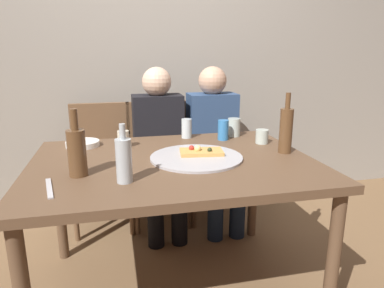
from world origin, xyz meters
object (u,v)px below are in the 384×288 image
object	(u,v)px
dining_table	(173,174)
chair_right	(209,150)
pizza_slice_last	(201,151)
soda_can	(223,130)
pizza_tray	(196,157)
table_knife	(49,188)
tumbler_near	(187,128)
wine_bottle	(77,151)
chair_left	(102,157)
beer_bottle	(124,160)
guest_in_sweater	(160,142)
wine_glass	(234,127)
guest_in_beanie	(215,139)
plate_stack	(83,144)
water_bottle	(286,130)
short_glass	(262,136)
tumbler_far	(123,139)
chair_middle	(158,153)

from	to	relation	value
dining_table	chair_right	bearing A→B (deg)	64.02
pizza_slice_last	soda_can	size ratio (longest dim) A/B	1.93
pizza_tray	table_knife	distance (m)	0.71
pizza_tray	tumbler_near	distance (m)	0.45
wine_bottle	chair_left	bearing A→B (deg)	86.86
beer_bottle	tumbler_near	distance (m)	0.81
soda_can	guest_in_sweater	world-z (taller)	guest_in_sweater
wine_bottle	wine_glass	world-z (taller)	wine_bottle
beer_bottle	table_knife	world-z (taller)	beer_bottle
guest_in_beanie	dining_table	bearing A→B (deg)	59.73
table_knife	guest_in_beanie	distance (m)	1.44
plate_stack	water_bottle	bearing A→B (deg)	-19.34
short_glass	soda_can	distance (m)	0.24
chair_left	chair_right	xyz separation A→B (m)	(0.83, 0.00, 0.00)
pizza_tray	water_bottle	distance (m)	0.50
pizza_slice_last	pizza_tray	bearing A→B (deg)	-130.50
wine_bottle	beer_bottle	bearing A→B (deg)	-32.53
dining_table	plate_stack	xyz separation A→B (m)	(-0.46, 0.37, 0.09)
wine_glass	soda_can	size ratio (longest dim) A/B	0.94
wine_bottle	short_glass	size ratio (longest dim) A/B	3.60
pizza_slice_last	guest_in_sweater	xyz separation A→B (m)	(-0.12, 0.74, -0.13)
soda_can	pizza_slice_last	bearing A→B (deg)	-125.64
wine_bottle	chair_left	xyz separation A→B (m)	(0.06, 1.06, -0.35)
chair_left	guest_in_beanie	bearing A→B (deg)	169.67
water_bottle	soda_can	xyz separation A→B (m)	(-0.24, 0.34, -0.07)
wine_bottle	chair_right	size ratio (longest dim) A/B	0.33
wine_bottle	water_bottle	size ratio (longest dim) A/B	0.92
beer_bottle	tumbler_far	world-z (taller)	beer_bottle
dining_table	pizza_tray	xyz separation A→B (m)	(0.12, -0.01, 0.08)
water_bottle	tumbler_near	world-z (taller)	water_bottle
chair_middle	guest_in_sweater	size ratio (longest dim) A/B	0.77
chair_middle	guest_in_beanie	distance (m)	0.46
chair_left	dining_table	bearing A→B (deg)	112.70
beer_bottle	guest_in_sweater	world-z (taller)	guest_in_sweater
soda_can	guest_in_beanie	size ratio (longest dim) A/B	0.10
wine_bottle	beer_bottle	xyz separation A→B (m)	(0.19, -0.12, -0.01)
wine_bottle	chair_middle	world-z (taller)	wine_bottle
chair_left	wine_glass	bearing A→B (deg)	148.98
dining_table	pizza_slice_last	bearing A→B (deg)	11.54
plate_stack	chair_right	size ratio (longest dim) A/B	0.21
chair_middle	guest_in_sweater	world-z (taller)	guest_in_sweater
pizza_tray	tumbler_far	bearing A→B (deg)	139.41
pizza_slice_last	tumbler_near	world-z (taller)	tumbler_near
short_glass	chair_left	xyz separation A→B (m)	(-0.95, 0.72, -0.28)
wine_bottle	wine_glass	distance (m)	1.06
tumbler_far	wine_glass	world-z (taller)	wine_glass
tumbler_near	pizza_tray	bearing A→B (deg)	-95.54
beer_bottle	plate_stack	xyz separation A→B (m)	(-0.21, 0.63, -0.08)
tumbler_near	chair_right	xyz separation A→B (m)	(0.29, 0.49, -0.30)
pizza_slice_last	beer_bottle	bearing A→B (deg)	-143.83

